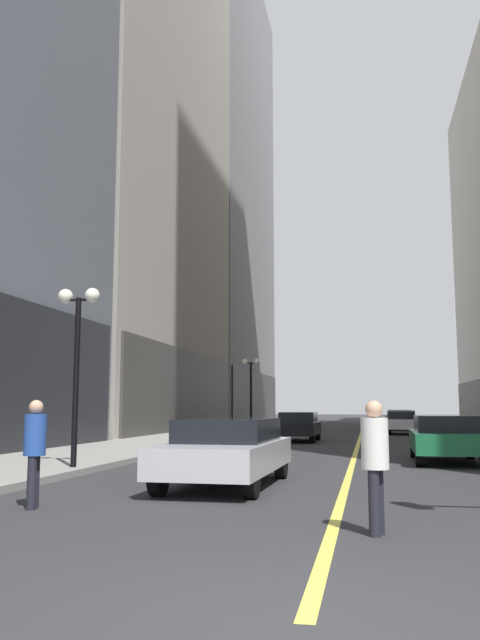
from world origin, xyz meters
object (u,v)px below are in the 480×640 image
at_px(car_maroon, 403,419).
at_px(street_lamp_left_far, 251,378).
at_px(car_silver, 227,449).
at_px(street_lamp_left_near, 78,336).
at_px(car_white, 402,422).
at_px(pedestrian_in_white_shirt, 375,456).
at_px(car_green, 446,437).
at_px(car_blue, 398,417).
at_px(pedestrian_in_blue_hoodie, 35,445).
at_px(car_black, 298,425).

distance_m(car_maroon, street_lamp_left_far, 12.73).
relative_size(car_silver, street_lamp_left_near, 1.08).
relative_size(car_silver, street_lamp_left_far, 1.08).
xyz_separation_m(car_white, street_lamp_left_near, (-8.71, -24.72, 2.54)).
height_order(car_silver, pedestrian_in_white_shirt, pedestrian_in_white_shirt).
relative_size(car_silver, car_green, 1.07).
relative_size(car_white, street_lamp_left_far, 0.94).
xyz_separation_m(car_green, pedestrian_in_white_shirt, (-2.06, -11.17, 0.23)).
relative_size(car_blue, pedestrian_in_blue_hoodie, 2.48).
xyz_separation_m(car_white, street_lamp_left_far, (-8.71, -0.78, 2.54)).
bearing_deg(car_white, car_maroon, 86.68).
distance_m(car_blue, pedestrian_in_white_shirt, 46.80).
xyz_separation_m(car_blue, pedestrian_in_white_shirt, (-2.24, -46.75, 0.23)).
bearing_deg(street_lamp_left_far, car_black, -66.05).
xyz_separation_m(car_black, car_white, (5.02, 9.07, -0.00)).
relative_size(car_green, pedestrian_in_blue_hoodie, 2.68).
xyz_separation_m(car_silver, street_lamp_left_far, (-4.09, 25.66, 2.54)).
relative_size(car_green, car_black, 1.01).
distance_m(car_black, street_lamp_left_near, 16.27).
height_order(car_silver, pedestrian_in_blue_hoodie, pedestrian_in_blue_hoodie).
height_order(car_green, car_maroon, same).
bearing_deg(car_black, pedestrian_in_blue_hoodie, -95.24).
bearing_deg(street_lamp_left_near, car_black, 76.76).
bearing_deg(street_lamp_left_far, pedestrian_in_white_shirt, -77.06).
xyz_separation_m(car_black, street_lamp_left_near, (-3.68, -15.65, 2.54)).
relative_size(car_blue, street_lamp_left_near, 0.93).
distance_m(pedestrian_in_white_shirt, pedestrian_in_blue_hoodie, 5.30).
xyz_separation_m(car_maroon, pedestrian_in_blue_hoodie, (-7.38, -37.61, 0.25)).
bearing_deg(car_green, street_lamp_left_near, -151.72).
bearing_deg(car_maroon, car_black, -108.07).
xyz_separation_m(pedestrian_in_white_shirt, pedestrian_in_blue_hoodie, (-5.18, 1.12, 0.02)).
xyz_separation_m(car_green, pedestrian_in_blue_hoodie, (-7.24, -10.04, 0.25)).
bearing_deg(street_lamp_left_far, pedestrian_in_blue_hoodie, -86.52).
relative_size(car_silver, car_maroon, 0.99).
height_order(car_white, pedestrian_in_blue_hoodie, pedestrian_in_blue_hoodie).
height_order(pedestrian_in_white_shirt, pedestrian_in_blue_hoodie, pedestrian_in_blue_hoodie).
distance_m(car_green, street_lamp_left_near, 10.54).
bearing_deg(street_lamp_left_far, car_maroon, 42.80).
relative_size(car_maroon, pedestrian_in_white_shirt, 2.94).
relative_size(car_maroon, street_lamp_left_far, 1.09).
xyz_separation_m(pedestrian_in_blue_hoodie, street_lamp_left_far, (-1.77, 29.13, 2.29)).
xyz_separation_m(car_black, street_lamp_left_far, (-3.68, 8.29, 2.54)).
relative_size(car_maroon, street_lamp_left_near, 1.09).
relative_size(car_white, pedestrian_in_blue_hoodie, 2.51).
distance_m(car_silver, car_green, 8.21).
relative_size(car_white, pedestrian_in_white_shirt, 2.55).
bearing_deg(car_green, car_silver, -126.82).
distance_m(pedestrian_in_blue_hoodie, street_lamp_left_near, 5.95).
xyz_separation_m(car_maroon, car_blue, (0.04, 8.02, -0.00)).
height_order(street_lamp_left_near, street_lamp_left_far, same).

